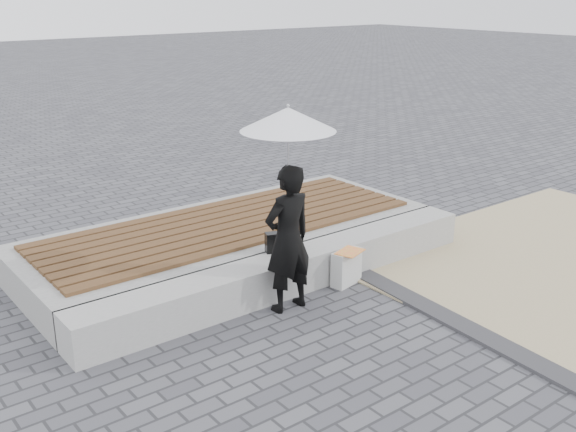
# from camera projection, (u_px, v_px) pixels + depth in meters

# --- Properties ---
(ground) EXTENTS (80.00, 80.00, 0.00)m
(ground) POSITION_uv_depth(u_px,v_px,m) (396.00, 346.00, 6.20)
(ground) COLOR #4C4D51
(ground) RESTS_ON ground
(edging_band) EXTENTS (0.61, 5.20, 0.04)m
(edging_band) POSITION_uv_depth(u_px,v_px,m) (492.00, 341.00, 6.26)
(edging_band) COLOR #333335
(edging_band) RESTS_ON ground
(seating_ledge) EXTENTS (5.00, 0.45, 0.40)m
(seating_ledge) POSITION_uv_depth(u_px,v_px,m) (289.00, 271.00, 7.34)
(seating_ledge) COLOR #A9A8A4
(seating_ledge) RESTS_ON ground
(timber_platform) EXTENTS (5.00, 2.00, 0.40)m
(timber_platform) POSITION_uv_depth(u_px,v_px,m) (229.00, 240.00, 8.23)
(timber_platform) COLOR #9D9E99
(timber_platform) RESTS_ON ground
(timber_decking) EXTENTS (4.60, 1.60, 0.04)m
(timber_decking) POSITION_uv_depth(u_px,v_px,m) (228.00, 223.00, 8.16)
(timber_decking) COLOR brown
(timber_decking) RESTS_ON timber_platform
(woman) EXTENTS (0.56, 0.38, 1.52)m
(woman) POSITION_uv_depth(u_px,v_px,m) (288.00, 239.00, 6.70)
(woman) COLOR black
(woman) RESTS_ON ground
(parasol) EXTENTS (0.92, 0.92, 1.17)m
(parasol) POSITION_uv_depth(u_px,v_px,m) (288.00, 119.00, 6.32)
(parasol) COLOR #B7B8BC
(parasol) RESTS_ON ground
(handbag) EXTENTS (0.33, 0.22, 0.22)m
(handbag) POSITION_uv_depth(u_px,v_px,m) (280.00, 242.00, 7.32)
(handbag) COLOR black
(handbag) RESTS_ON seating_ledge
(canvas_tote) EXTENTS (0.40, 0.23, 0.40)m
(canvas_tote) POSITION_uv_depth(u_px,v_px,m) (346.00, 267.00, 7.45)
(canvas_tote) COLOR silver
(canvas_tote) RESTS_ON ground
(magazine) EXTENTS (0.37, 0.31, 0.01)m
(magazine) POSITION_uv_depth(u_px,v_px,m) (350.00, 252.00, 7.34)
(magazine) COLOR #FE3E34
(magazine) RESTS_ON canvas_tote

